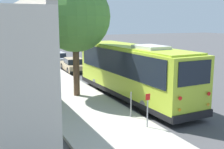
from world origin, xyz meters
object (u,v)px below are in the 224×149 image
at_px(parked_sedan_silver, 58,58).
at_px(parked_sedan_maroon, 44,52).
at_px(parked_sedan_tan, 73,65).
at_px(parked_sedan_blue, 34,48).
at_px(sign_post_far, 131,105).
at_px(sign_post_near, 148,110).
at_px(shuttle_bus, 132,69).
at_px(street_tree, 74,12).

xyz_separation_m(parked_sedan_silver, parked_sedan_maroon, (7.23, 0.03, 0.00)).
distance_m(parked_sedan_tan, parked_sedan_blue, 19.80).
bearing_deg(parked_sedan_maroon, parked_sedan_blue, -2.72).
distance_m(parked_sedan_maroon, sign_post_far, 27.28).
relative_size(parked_sedan_tan, sign_post_far, 3.66).
distance_m(parked_sedan_blue, sign_post_near, 35.69).
bearing_deg(parked_sedan_silver, parked_sedan_maroon, 0.93).
height_order(parked_sedan_maroon, sign_post_far, sign_post_far).
height_order(shuttle_bus, parked_sedan_maroon, shuttle_bus).
bearing_deg(sign_post_far, sign_post_near, -180.00).
xyz_separation_m(shuttle_bus, parked_sedan_tan, (11.05, 0.27, -1.27)).
height_order(parked_sedan_tan, sign_post_near, sign_post_near).
distance_m(parked_sedan_maroon, parked_sedan_blue, 6.94).
height_order(parked_sedan_blue, street_tree, street_tree).
bearing_deg(sign_post_near, parked_sedan_maroon, -3.06).
bearing_deg(parked_sedan_maroon, sign_post_far, 173.76).
bearing_deg(parked_sedan_silver, sign_post_far, 176.27).
bearing_deg(parked_sedan_maroon, parked_sedan_silver, 177.18).
relative_size(parked_sedan_tan, sign_post_near, 3.03).
height_order(parked_sedan_silver, parked_sedan_maroon, parked_sedan_maroon).
height_order(shuttle_bus, parked_sedan_silver, shuttle_bus).
bearing_deg(shuttle_bus, street_tree, 56.51).
distance_m(parked_sedan_blue, sign_post_far, 34.21).
distance_m(parked_sedan_silver, street_tree, 15.80).
bearing_deg(shuttle_bus, parked_sedan_blue, -1.30).
bearing_deg(shuttle_bus, sign_post_far, 147.85).
bearing_deg(parked_sedan_tan, parked_sedan_maroon, 4.59).
xyz_separation_m(parked_sedan_maroon, sign_post_far, (-27.23, 1.53, 0.19)).
bearing_deg(sign_post_far, parked_sedan_silver, -4.46).
relative_size(shuttle_bus, sign_post_near, 7.20).
bearing_deg(parked_sedan_blue, parked_sedan_silver, -176.48).
bearing_deg(parked_sedan_blue, shuttle_bus, -175.94).
bearing_deg(shuttle_bus, sign_post_near, 156.09).
relative_size(parked_sedan_blue, street_tree, 0.61).
bearing_deg(parked_sedan_blue, street_tree, 178.18).
distance_m(parked_sedan_tan, sign_post_far, 14.47).
relative_size(shuttle_bus, parked_sedan_blue, 2.33).
xyz_separation_m(parked_sedan_maroon, sign_post_near, (-28.71, 1.53, 0.34)).
relative_size(parked_sedan_tan, parked_sedan_maroon, 1.00).
distance_m(shuttle_bus, street_tree, 4.93).
height_order(parked_sedan_maroon, parked_sedan_blue, parked_sedan_blue).
height_order(parked_sedan_blue, sign_post_far, sign_post_far).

